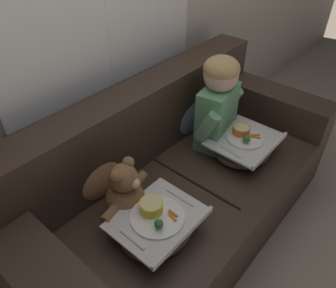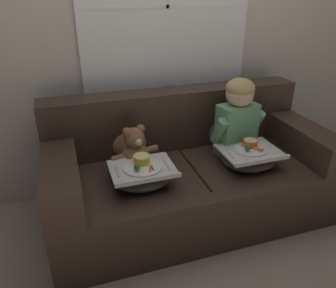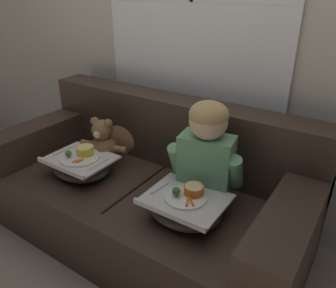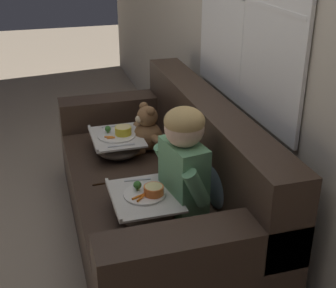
# 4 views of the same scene
# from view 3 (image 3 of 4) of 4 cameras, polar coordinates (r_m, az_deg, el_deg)

# --- Properties ---
(ground_plane) EXTENTS (14.00, 14.00, 0.00)m
(ground_plane) POSITION_cam_3_polar(r_m,az_deg,el_deg) (2.30, -4.07, -15.84)
(ground_plane) COLOR tan
(wall_back_with_window) EXTENTS (8.00, 0.08, 2.60)m
(wall_back_with_window) POSITION_cam_3_polar(r_m,az_deg,el_deg) (2.22, 4.69, 20.09)
(wall_back_with_window) COLOR beige
(wall_back_with_window) RESTS_ON ground_plane
(couch) EXTENTS (1.99, 0.94, 0.88)m
(couch) POSITION_cam_3_polar(r_m,az_deg,el_deg) (2.14, -3.25, -8.46)
(couch) COLOR #38281E
(couch) RESTS_ON ground_plane
(throw_pillow_behind_child) EXTENTS (0.35, 0.17, 0.36)m
(throw_pillow_behind_child) POSITION_cam_3_polar(r_m,az_deg,el_deg) (2.00, 9.38, -2.45)
(throw_pillow_behind_child) COLOR slate
(throw_pillow_behind_child) RESTS_ON couch
(throw_pillow_behind_teddy) EXTENTS (0.33, 0.16, 0.35)m
(throw_pillow_behind_teddy) POSITION_cam_3_polar(r_m,az_deg,el_deg) (2.38, -7.73, 2.46)
(throw_pillow_behind_teddy) COLOR #B2754C
(throw_pillow_behind_teddy) RESTS_ON couch
(child_figure) EXTENTS (0.43, 0.23, 0.58)m
(child_figure) POSITION_cam_3_polar(r_m,az_deg,el_deg) (1.75, 6.78, -0.77)
(child_figure) COLOR #66A370
(child_figure) RESTS_ON couch
(teddy_bear) EXTENTS (0.35, 0.25, 0.32)m
(teddy_bear) POSITION_cam_3_polar(r_m,az_deg,el_deg) (2.25, -11.25, -0.03)
(teddy_bear) COLOR brown
(teddy_bear) RESTS_ON couch
(lap_tray_child) EXTENTS (0.41, 0.34, 0.19)m
(lap_tray_child) POSITION_cam_3_polar(r_m,az_deg,el_deg) (1.73, 3.06, -10.86)
(lap_tray_child) COLOR #473D33
(lap_tray_child) RESTS_ON child_figure
(lap_tray_teddy) EXTENTS (0.41, 0.33, 0.19)m
(lap_tray_teddy) POSITION_cam_3_polar(r_m,az_deg,el_deg) (2.16, -14.90, -3.61)
(lap_tray_teddy) COLOR #473D33
(lap_tray_teddy) RESTS_ON teddy_bear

